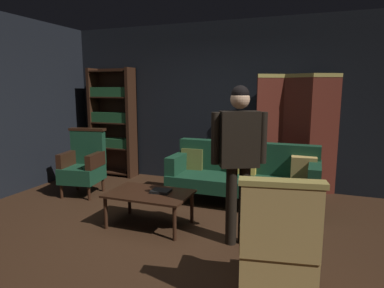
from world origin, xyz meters
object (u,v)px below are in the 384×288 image
Objects in this scene: book_black_cloth at (161,191)px; coffee_table at (149,196)px; armchair_wing_left at (84,164)px; standing_figure at (239,151)px; bookshelf at (113,120)px; folding_screen at (296,132)px; velvet_couch at (243,173)px; armchair_gilt_accent at (277,244)px.

coffee_table is at bearing -155.63° from book_black_cloth.
standing_figure reaches higher than armchair_wing_left.
bookshelf is 2.80m from book_black_cloth.
bookshelf is 3.58m from standing_figure.
folding_screen is 0.90× the size of velvet_couch.
armchair_gilt_accent reaches higher than coffee_table.
folding_screen is at bearing 1.52° from bookshelf.
book_black_cloth is (0.13, 0.06, 0.06)m from coffee_table.
standing_figure is at bearing 120.03° from armchair_gilt_accent.
armchair_gilt_accent is at bearing -88.48° from folding_screen.
armchair_gilt_accent is (1.63, -0.98, 0.12)m from coffee_table.
armchair_wing_left is at bearing 157.36° from book_black_cloth.
velvet_couch is at bearing 54.20° from coffee_table.
book_black_cloth is at bearing -122.90° from velvet_couch.
armchair_wing_left is (0.23, -1.20, -0.58)m from bookshelf.
coffee_table is 0.96× the size of armchair_gilt_accent.
book_black_cloth is (-1.42, -2.00, -0.55)m from folding_screen.
armchair_gilt_accent is at bearing -59.97° from standing_figure.
coffee_table is (1.81, -1.97, -0.69)m from bookshelf.
bookshelf is 9.07× the size of book_black_cloth.
coffee_table is 1.91m from armchair_gilt_accent.
bookshelf is 2.87m from velvet_couch.
armchair_gilt_accent is (0.74, -2.21, 0.04)m from velvet_couch.
standing_figure reaches higher than velvet_couch.
standing_figure is (1.11, -0.09, 0.65)m from coffee_table.
bookshelf is at bearing 132.61° from coffee_table.
standing_figure reaches higher than armchair_gilt_accent.
folding_screen is 8.40× the size of book_black_cloth.
armchair_gilt_accent is 1.17m from standing_figure.
velvet_couch is 1.45m from standing_figure.
standing_figure is at bearing -17.66° from armchair_wing_left.
armchair_wing_left is 2.87m from standing_figure.
folding_screen is 3.08m from armchair_gilt_accent.
armchair_wing_left is at bearing -157.60° from folding_screen.
folding_screen is 2.51m from book_black_cloth.
velvet_couch is 2.33m from armchair_gilt_accent.
velvet_couch is 1.25× the size of standing_figure.
folding_screen is at bearing 91.52° from armchair_gilt_accent.
folding_screen is 0.93× the size of bookshelf.
bookshelf reaches higher than armchair_gilt_accent.
armchair_wing_left is 4.60× the size of book_black_cloth.
standing_figure is 1.15m from book_black_cloth.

